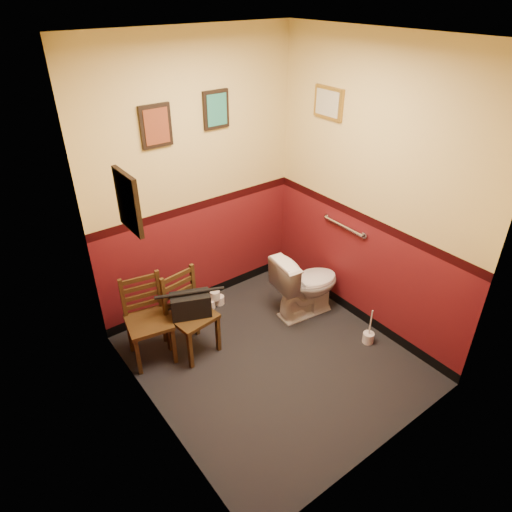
% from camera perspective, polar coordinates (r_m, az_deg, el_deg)
% --- Properties ---
extents(floor, '(2.20, 2.40, 0.00)m').
position_cam_1_polar(floor, '(4.31, 2.05, -12.85)').
color(floor, black).
rests_on(floor, ground).
extents(ceiling, '(2.20, 2.40, 0.00)m').
position_cam_1_polar(ceiling, '(3.11, 3.07, 25.71)').
color(ceiling, silver).
rests_on(ceiling, ground).
extents(wall_back, '(2.20, 0.00, 2.70)m').
position_cam_1_polar(wall_back, '(4.41, -7.53, 9.04)').
color(wall_back, '#5E1317').
rests_on(wall_back, ground).
extents(wall_front, '(2.20, 0.00, 2.70)m').
position_cam_1_polar(wall_front, '(2.83, 18.02, -6.13)').
color(wall_front, '#5E1317').
rests_on(wall_front, ground).
extents(wall_left, '(0.00, 2.40, 2.70)m').
position_cam_1_polar(wall_left, '(3.03, -13.95, -2.80)').
color(wall_left, '#5E1317').
rests_on(wall_left, ground).
extents(wall_right, '(0.00, 2.40, 2.70)m').
position_cam_1_polar(wall_right, '(4.23, 14.21, 7.32)').
color(wall_right, '#5E1317').
rests_on(wall_right, ground).
extents(grab_bar, '(0.05, 0.56, 0.06)m').
position_cam_1_polar(grab_bar, '(4.52, 10.93, 3.69)').
color(grab_bar, silver).
rests_on(grab_bar, wall_right).
extents(framed_print_back_a, '(0.28, 0.04, 0.36)m').
position_cam_1_polar(framed_print_back_a, '(4.05, -12.40, 15.57)').
color(framed_print_back_a, black).
rests_on(framed_print_back_a, wall_back).
extents(framed_print_back_b, '(0.26, 0.04, 0.34)m').
position_cam_1_polar(framed_print_back_b, '(4.32, -5.01, 17.78)').
color(framed_print_back_b, black).
rests_on(framed_print_back_b, wall_back).
extents(framed_print_left, '(0.04, 0.30, 0.38)m').
position_cam_1_polar(framed_print_left, '(2.88, -15.67, 6.53)').
color(framed_print_left, black).
rests_on(framed_print_left, wall_left).
extents(framed_print_right, '(0.04, 0.34, 0.28)m').
position_cam_1_polar(framed_print_right, '(4.38, 9.04, 18.38)').
color(framed_print_right, olive).
rests_on(framed_print_right, wall_right).
extents(toilet, '(0.75, 0.48, 0.69)m').
position_cam_1_polar(toilet, '(4.67, 6.30, -3.56)').
color(toilet, white).
rests_on(toilet, floor).
extents(toilet_brush, '(0.11, 0.11, 0.38)m').
position_cam_1_polar(toilet_brush, '(4.57, 13.86, -9.80)').
color(toilet_brush, silver).
rests_on(toilet_brush, floor).
extents(chair_left, '(0.44, 0.44, 0.81)m').
position_cam_1_polar(chair_left, '(4.21, -13.39, -7.77)').
color(chair_left, '#4B3316').
rests_on(chair_left, floor).
extents(chair_right, '(0.42, 0.42, 0.81)m').
position_cam_1_polar(chair_right, '(4.21, -8.34, -7.20)').
color(chair_right, '#4B3316').
rests_on(chair_right, floor).
extents(handbag, '(0.39, 0.29, 0.25)m').
position_cam_1_polar(handbag, '(4.11, -8.16, -6.02)').
color(handbag, black).
rests_on(handbag, chair_right).
extents(tp_stack, '(0.22, 0.11, 0.19)m').
position_cam_1_polar(tp_stack, '(4.90, -5.15, -5.46)').
color(tp_stack, silver).
rests_on(tp_stack, floor).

